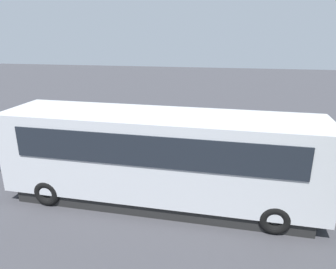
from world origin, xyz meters
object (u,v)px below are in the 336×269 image
Objects in this scene: spectator_left at (199,147)px; stunt_motorcycle at (150,123)px; tour_bus at (160,159)px; traffic_cone at (187,131)px; spectator_far_right at (127,143)px; parked_motorcycle_silver at (239,168)px; spectator_far_left at (224,152)px; spectator_right at (149,146)px; spectator_centre at (175,148)px.

spectator_left is 0.90× the size of stunt_motorcycle.
tour_bus reaches higher than traffic_cone.
spectator_far_right is 2.78× the size of traffic_cone.
parked_motorcycle_silver is (-1.71, 0.66, -0.60)m from spectator_left.
spectator_right is at bearing 0.23° from spectator_far_left.
stunt_motorcycle is 3.19× the size of traffic_cone.
spectator_centre reaches higher than parked_motorcycle_silver.
spectator_left reaches higher than spectator_far_left.
spectator_left is at bearing 103.20° from traffic_cone.
traffic_cone is at bearing -90.58° from tour_bus.
spectator_far_left is at bearing 170.59° from spectator_left.
spectator_far_right reaches higher than traffic_cone.
spectator_right is at bearing -7.42° from spectator_centre.
spectator_far_left reaches higher than parked_motorcycle_silver.
spectator_right is 4.88m from traffic_cone.
spectator_left is at bearing 179.28° from spectator_far_right.
spectator_centre is at bearing -6.54° from parked_motorcycle_silver.
spectator_centre is at bearing 170.39° from spectator_far_right.
spectator_far_left is 2.09m from spectator_centre.
spectator_centre is 4.34m from stunt_motorcycle.
spectator_far_left is at bearing 137.95° from stunt_motorcycle.
spectator_centre is 2.85× the size of traffic_cone.
parked_motorcycle_silver is (-5.00, 0.70, -0.56)m from spectator_far_right.
spectator_left is 1.00× the size of spectator_centre.
tour_bus is at bearing 106.34° from stunt_motorcycle.
spectator_far_left is at bearing 114.43° from traffic_cone.
spectator_centre reaches higher than traffic_cone.
spectator_right is (1.06, -2.74, -0.62)m from tour_bus.
spectator_centre is 1.19m from spectator_right.
spectator_far_right is at bearing -0.72° from spectator_left.
spectator_left is at bearing -20.96° from parked_motorcycle_silver.
parked_motorcycle_silver is at bearing -141.38° from tour_bus.
spectator_far_right is (3.29, -0.04, -0.04)m from spectator_left.
tour_bus is at bearing 68.89° from spectator_left.
spectator_centre is 0.90× the size of stunt_motorcycle.
spectator_centre is 2.81m from parked_motorcycle_silver.
spectator_right is at bearing 168.04° from spectator_far_right.
spectator_far_left is 2.64× the size of traffic_cone.
stunt_motorcycle is at bearing -49.30° from spectator_left.
tour_bus is at bearing 89.42° from traffic_cone.
spectator_centre reaches higher than spectator_right.
stunt_motorcycle is at bearing -62.49° from spectator_centre.
spectator_right is (3.26, 0.01, 0.05)m from spectator_far_left.
tour_bus is at bearing 126.01° from spectator_far_right.
tour_bus is 3.72m from spectator_far_right.
parked_motorcycle_silver is (-2.84, -2.27, -1.16)m from tour_bus.
spectator_far_right is (2.16, -2.97, -0.60)m from tour_bus.
spectator_centre is (-0.12, -2.58, -0.56)m from tour_bus.
stunt_motorcycle is (3.02, -3.51, -0.06)m from spectator_left.
stunt_motorcycle reaches higher than traffic_cone.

